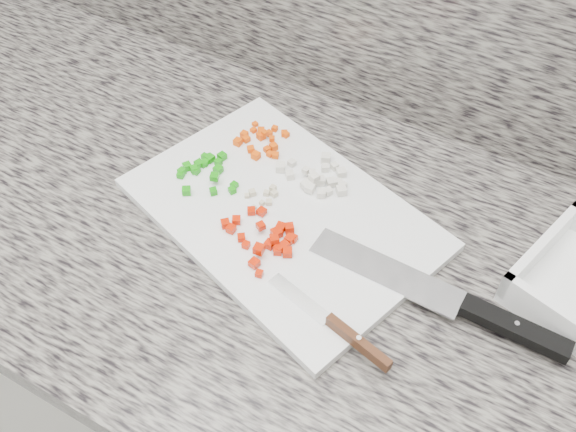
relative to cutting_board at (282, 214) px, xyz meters
name	(u,v)px	position (x,y,z in m)	size (l,w,h in m)	color
cabinet	(280,391)	(0.01, -0.03, -0.48)	(3.92, 0.62, 0.86)	silver
countertop	(277,243)	(0.01, -0.03, -0.03)	(3.96, 0.64, 0.04)	slate
cutting_board	(282,214)	(0.00, 0.00, 0.00)	(0.40, 0.27, 0.01)	white
carrot_pile	(262,140)	(-0.09, 0.10, 0.01)	(0.07, 0.08, 0.01)	#E14904
onion_pile	(318,178)	(0.02, 0.07, 0.01)	(0.11, 0.08, 0.02)	silver
green_pepper_pile	(205,170)	(-0.13, 0.01, 0.01)	(0.09, 0.10, 0.02)	#158F0D
red_pepper_pile	(266,238)	(0.01, -0.06, 0.01)	(0.11, 0.10, 0.02)	red
garlic_pile	(264,195)	(-0.03, 0.01, 0.01)	(0.04, 0.05, 0.01)	beige
chef_knife	(468,308)	(0.27, -0.03, 0.01)	(0.33, 0.05, 0.02)	silver
paring_knife	(343,331)	(0.15, -0.13, 0.01)	(0.18, 0.06, 0.02)	silver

